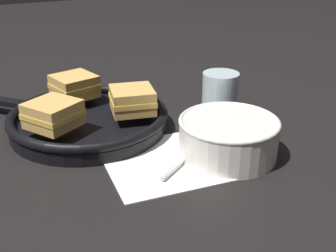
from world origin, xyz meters
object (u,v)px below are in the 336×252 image
(soup_bowl, at_px, (228,135))
(sandwich_near_left, at_px, (132,100))
(skillet, at_px, (88,120))
(drinking_glass, at_px, (220,95))
(sandwich_near_right, at_px, (74,86))
(spoon, at_px, (194,151))
(sandwich_far_left, at_px, (53,114))

(soup_bowl, xyz_separation_m, sandwich_near_left, (-0.11, 0.17, 0.03))
(skillet, xyz_separation_m, drinking_glass, (0.27, -0.07, 0.03))
(soup_bowl, bearing_deg, sandwich_near_left, 122.06)
(skillet, height_order, sandwich_near_right, sandwich_near_right)
(sandwich_near_right, bearing_deg, spoon, -64.39)
(soup_bowl, distance_m, sandwich_near_right, 0.36)
(skillet, xyz_separation_m, sandwich_near_left, (0.08, -0.05, 0.04))
(sandwich_near_left, height_order, sandwich_far_left, same)
(spoon, height_order, skillet, skillet)
(spoon, xyz_separation_m, drinking_glass, (0.13, 0.12, 0.04))
(soup_bowl, xyz_separation_m, drinking_glass, (0.08, 0.15, 0.01))
(spoon, bearing_deg, skillet, 92.33)
(soup_bowl, xyz_separation_m, sandwich_far_left, (-0.26, 0.17, 0.03))
(skillet, bearing_deg, soup_bowl, -49.49)
(soup_bowl, distance_m, sandwich_near_left, 0.20)
(sandwich_far_left, xyz_separation_m, drinking_glass, (0.34, -0.02, -0.02))
(skillet, distance_m, sandwich_far_left, 0.10)
(skillet, relative_size, drinking_glass, 3.93)
(sandwich_near_left, bearing_deg, soup_bowl, -57.94)
(soup_bowl, xyz_separation_m, spoon, (-0.05, 0.03, -0.03))
(soup_bowl, relative_size, skillet, 0.46)
(sandwich_near_left, bearing_deg, drinking_glass, -6.43)
(soup_bowl, relative_size, sandwich_near_right, 1.75)
(sandwich_near_left, distance_m, sandwich_near_right, 0.15)
(spoon, bearing_deg, soup_bowl, -61.43)
(spoon, xyz_separation_m, sandwich_far_left, (-0.21, 0.14, 0.06))
(soup_bowl, relative_size, drinking_glass, 1.79)
(spoon, relative_size, sandwich_near_right, 1.41)
(sandwich_near_left, relative_size, sandwich_far_left, 0.88)
(spoon, bearing_deg, drinking_glass, 9.31)
(skillet, height_order, sandwich_near_left, sandwich_near_left)
(drinking_glass, bearing_deg, sandwich_far_left, 176.52)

